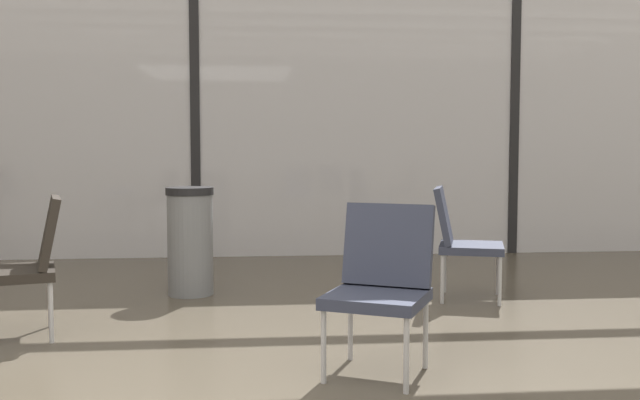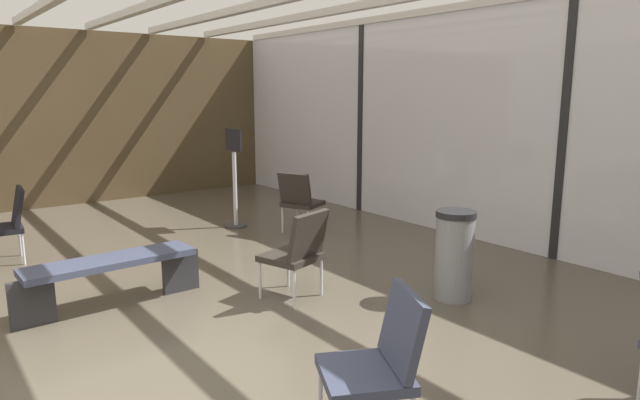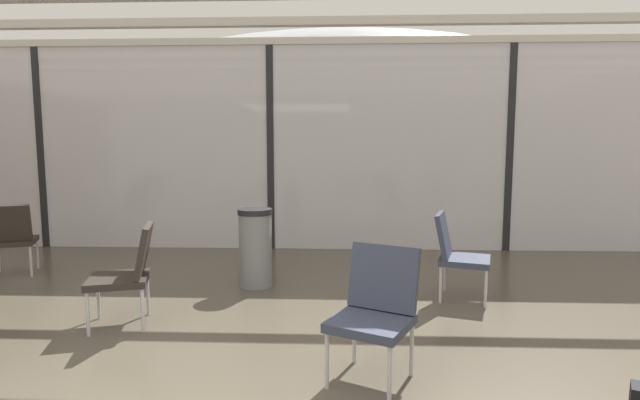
% 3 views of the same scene
% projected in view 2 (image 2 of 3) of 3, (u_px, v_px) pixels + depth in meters
% --- Properties ---
extents(glass_curtain_wall, '(14.00, 0.08, 3.01)m').
position_uv_depth(glass_curtain_wall, '(565.00, 132.00, 6.30)').
color(glass_curtain_wall, silver).
rests_on(glass_curtain_wall, ground).
extents(window_mullion_0, '(0.10, 0.12, 3.01)m').
position_uv_depth(window_mullion_0, '(362.00, 120.00, 9.03)').
color(window_mullion_0, black).
rests_on(window_mullion_0, ground).
extents(window_mullion_1, '(0.10, 0.12, 3.01)m').
position_uv_depth(window_mullion_1, '(565.00, 132.00, 6.30)').
color(window_mullion_1, black).
rests_on(window_mullion_1, ground).
extents(side_wall_left_panels, '(0.10, 11.20, 3.01)m').
position_uv_depth(side_wall_left_panels, '(76.00, 119.00, 9.59)').
color(side_wall_left_panels, '#473823').
rests_on(side_wall_left_panels, ground).
extents(lounge_chair_2, '(0.64, 0.61, 0.87)m').
position_uv_depth(lounge_chair_2, '(298.00, 249.00, 5.19)').
color(lounge_chair_2, '#28231E').
rests_on(lounge_chair_2, ground).
extents(lounge_chair_4, '(0.66, 0.68, 0.87)m').
position_uv_depth(lounge_chair_4, '(380.00, 357.00, 3.07)').
color(lounge_chair_4, '#33384C').
rests_on(lounge_chair_4, ground).
extents(lounge_chair_5, '(0.52, 0.56, 0.87)m').
position_uv_depth(lounge_chair_5, '(7.00, 221.00, 6.35)').
color(lounge_chair_5, black).
rests_on(lounge_chair_5, ground).
extents(lounge_chair_6, '(0.65, 0.67, 0.87)m').
position_uv_depth(lounge_chair_6, '(299.00, 198.00, 7.70)').
color(lounge_chair_6, '#28231E').
rests_on(lounge_chair_6, ground).
extents(waiting_bench, '(0.45, 1.70, 0.47)m').
position_uv_depth(waiting_bench, '(111.00, 269.00, 5.02)').
color(waiting_bench, '#33384C').
rests_on(waiting_bench, ground).
extents(trash_bin, '(0.38, 0.38, 0.86)m').
position_uv_depth(trash_bin, '(454.00, 255.00, 5.22)').
color(trash_bin, slate).
rests_on(trash_bin, ground).
extents(info_sign, '(0.44, 0.32, 1.44)m').
position_uv_depth(info_sign, '(235.00, 181.00, 8.00)').
color(info_sign, '#333333').
rests_on(info_sign, ground).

